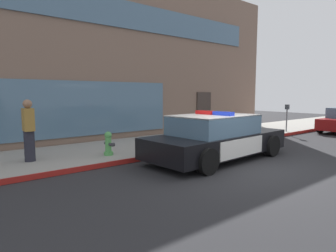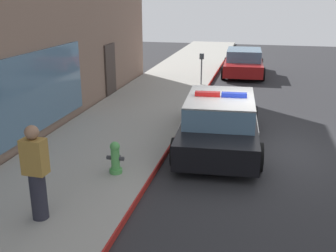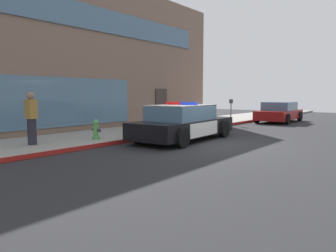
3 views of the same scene
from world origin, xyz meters
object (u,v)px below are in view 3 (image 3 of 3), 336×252
Objects in this scene: fire_hydrant at (96,130)px; car_down_street at (279,112)px; pedestrian_on_sidewalk at (31,118)px; parking_meter at (231,106)px; police_cruiser at (183,123)px.

car_down_street reaches higher than fire_hydrant.
pedestrian_on_sidewalk is at bearing 167.33° from car_down_street.
pedestrian_on_sidewalk is 1.28× the size of parking_meter.
parking_meter is at bearing -2.74° from fire_hydrant.
parking_meter reaches higher than fire_hydrant.
police_cruiser is 1.13× the size of car_down_street.
parking_meter reaches higher than car_down_street.
parking_meter is (11.60, -1.09, 0.07)m from pedestrian_on_sidewalk.
police_cruiser is 3.74× the size of parking_meter.
police_cruiser is 5.41m from pedestrian_on_sidewalk.
police_cruiser is 3.31m from fire_hydrant.
parking_meter is at bearing -3.17° from pedestrian_on_sidewalk.
fire_hydrant is 2.23m from pedestrian_on_sidewalk.
parking_meter is (6.88, 1.53, 0.40)m from police_cruiser.
car_down_street is at bearing -8.08° from pedestrian_on_sidewalk.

